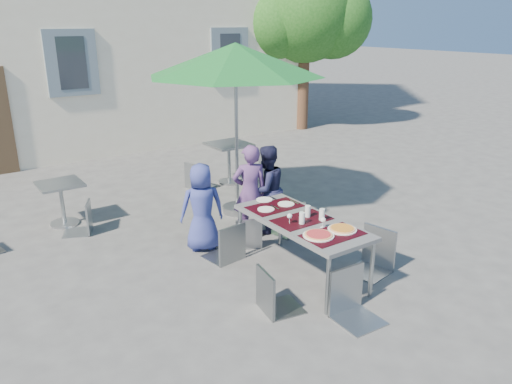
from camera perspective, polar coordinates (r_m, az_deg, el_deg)
ground at (r=5.78m, az=3.04°, el=-13.01°), size 90.00×90.00×0.00m
tree at (r=14.88m, az=5.65°, el=19.65°), size 3.60×3.00×4.70m
dining_table at (r=6.16m, az=5.25°, el=-3.65°), size 0.80×1.85×0.76m
pizza_near_left at (r=5.69m, az=7.15°, el=-4.89°), size 0.36×0.36×0.03m
pizza_near_right at (r=5.89m, az=9.82°, el=-4.17°), size 0.34×0.34×0.03m
glassware at (r=6.07m, az=6.16°, el=-2.69°), size 0.46×0.43×0.15m
place_settings at (r=6.60m, az=1.88°, el=-1.40°), size 0.59×0.53×0.01m
child_0 at (r=6.92m, az=-6.20°, el=-1.75°), size 0.70×0.57×1.24m
child_1 at (r=7.23m, az=-0.70°, el=-0.02°), size 0.60×0.50×1.41m
child_2 at (r=7.45m, az=1.18°, el=0.29°), size 0.68×0.42×1.34m
chair_0 at (r=6.57m, az=-3.35°, el=-3.17°), size 0.50×0.50×1.00m
chair_1 at (r=6.98m, az=-0.95°, el=-2.59°), size 0.50×0.50×0.85m
chair_2 at (r=7.38m, az=4.10°, el=-0.96°), size 0.51×0.51×0.93m
chair_3 at (r=5.43m, az=2.07°, el=-8.35°), size 0.50×0.49×0.96m
chair_4 at (r=6.47m, az=13.61°, el=-3.68°), size 0.55×0.55×1.06m
chair_5 at (r=5.41m, az=11.23°, el=-8.25°), size 0.48×0.49×1.04m
patio_umbrella at (r=7.87m, az=-2.35°, el=14.75°), size 2.77×2.77×2.75m
cafe_table_0 at (r=8.34m, az=-21.35°, el=-0.58°), size 0.65×0.65×0.69m
bg_chair_r_0 at (r=7.89m, az=-19.45°, el=-0.82°), size 0.54×0.54×0.91m
cafe_table_1 at (r=9.79m, az=-3.12°, el=4.26°), size 0.75×0.75×0.81m
bg_chair_l_1 at (r=9.51m, az=-6.83°, el=3.68°), size 0.56×0.55×0.97m
bg_chair_r_1 at (r=10.31m, az=0.76°, el=5.04°), size 0.49×0.49×0.98m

